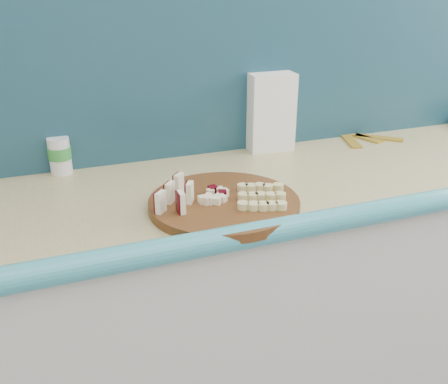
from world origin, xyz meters
name	(u,v)px	position (x,y,z in m)	size (l,w,h in m)	color
kitchen_counter	(294,299)	(0.10, 1.50, 0.46)	(2.20, 0.63, 0.91)	silver
backsplash	(264,73)	(0.10, 1.79, 1.16)	(2.20, 0.02, 0.50)	teal
cutting_board	(224,204)	(-0.20, 1.36, 0.92)	(0.38, 0.38, 0.02)	#45280E
apple_wedges	(176,194)	(-0.33, 1.37, 0.96)	(0.11, 0.15, 0.05)	#F7EDC6
apple_chunks	(214,196)	(-0.23, 1.37, 0.94)	(0.07, 0.06, 0.02)	beige
banana_slices	(261,196)	(-0.12, 1.32, 0.94)	(0.16, 0.17, 0.02)	#DBCF85
flour_bag	(269,111)	(0.11, 1.75, 1.04)	(0.15, 0.11, 0.26)	white
canister	(60,155)	(-0.57, 1.76, 0.97)	(0.07, 0.07, 0.11)	silver
banana_peel	(364,138)	(0.47, 1.72, 0.91)	(0.23, 0.19, 0.01)	#B69223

